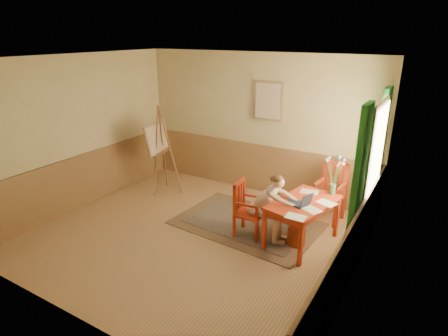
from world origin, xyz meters
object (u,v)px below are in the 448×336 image
Objects in this scene: table at (303,207)px; laptop at (300,202)px; easel at (159,141)px; chair_left at (247,209)px; chair_back at (331,192)px; figure at (268,204)px.

laptop is at bearing -92.46° from table.
laptop is 3.31m from easel.
table is 0.20m from laptop.
chair_back is (0.99, 1.25, 0.05)m from chair_left.
chair_left is at bearing -166.20° from table.
table is at bearing 18.06° from figure.
figure is (0.34, 0.04, 0.15)m from chair_left.
chair_left is at bearing -172.84° from figure.
figure is at bearing -13.88° from easel.
chair_left is 0.89m from laptop.
easel is (-3.24, 0.51, 0.44)m from table.
figure is at bearing -161.94° from table.
figure is 2.85m from easel.
laptop is 0.24× the size of easel.
laptop is (-0.01, -0.15, 0.14)m from table.
easel is (-3.38, -0.53, 0.56)m from chair_back.
easel reaches higher than chair_left.
table is 1.41× the size of chair_left.
figure is at bearing 7.16° from chair_left.
figure is at bearing -178.09° from laptop.
chair_back is at bearing 51.64° from chair_left.
laptop is at bearing 1.91° from figure.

